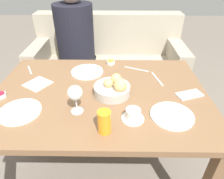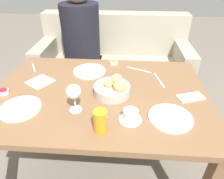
# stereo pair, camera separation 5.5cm
# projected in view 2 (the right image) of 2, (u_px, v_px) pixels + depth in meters

# --- Properties ---
(ground_plane) EXTENTS (10.00, 10.00, 0.00)m
(ground_plane) POSITION_uv_depth(u_px,v_px,m) (103.00, 165.00, 1.60)
(ground_plane) COLOR #6B6056
(dining_table) EXTENTS (1.28, 0.89, 0.72)m
(dining_table) POSITION_uv_depth(u_px,v_px,m) (101.00, 104.00, 1.26)
(dining_table) COLOR brown
(dining_table) RESTS_ON ground_plane
(couch) EXTENTS (1.60, 0.70, 0.90)m
(couch) POSITION_uv_depth(u_px,v_px,m) (114.00, 69.00, 2.30)
(couch) COLOR #9E937F
(couch) RESTS_ON ground_plane
(seated_person) EXTENTS (0.37, 0.47, 1.25)m
(seated_person) POSITION_uv_depth(u_px,v_px,m) (83.00, 57.00, 2.08)
(seated_person) COLOR #23232D
(seated_person) RESTS_ON ground_plane
(bread_basket) EXTENTS (0.21, 0.21, 0.12)m
(bread_basket) POSITION_uv_depth(u_px,v_px,m) (113.00, 88.00, 1.16)
(bread_basket) COLOR #B2ADA3
(bread_basket) RESTS_ON dining_table
(plate_near_left) EXTENTS (0.22, 0.22, 0.01)m
(plate_near_left) POSITION_uv_depth(u_px,v_px,m) (20.00, 108.00, 1.06)
(plate_near_left) COLOR white
(plate_near_left) RESTS_ON dining_table
(plate_near_right) EXTENTS (0.22, 0.22, 0.01)m
(plate_near_right) POSITION_uv_depth(u_px,v_px,m) (170.00, 118.00, 0.99)
(plate_near_right) COLOR white
(plate_near_right) RESTS_ON dining_table
(plate_far_center) EXTENTS (0.22, 0.22, 0.01)m
(plate_far_center) POSITION_uv_depth(u_px,v_px,m) (89.00, 71.00, 1.40)
(plate_far_center) COLOR white
(plate_far_center) RESTS_ON dining_table
(juice_glass) EXTENTS (0.06, 0.06, 0.12)m
(juice_glass) POSITION_uv_depth(u_px,v_px,m) (101.00, 121.00, 0.90)
(juice_glass) COLOR orange
(juice_glass) RESTS_ON dining_table
(wine_glass) EXTENTS (0.08, 0.08, 0.16)m
(wine_glass) POSITION_uv_depth(u_px,v_px,m) (74.00, 93.00, 0.99)
(wine_glass) COLOR silver
(wine_glass) RESTS_ON dining_table
(coffee_cup) EXTENTS (0.11, 0.11, 0.06)m
(coffee_cup) POSITION_uv_depth(u_px,v_px,m) (130.00, 116.00, 0.97)
(coffee_cup) COLOR white
(coffee_cup) RESTS_ON dining_table
(jam_bowl_berry) EXTENTS (0.06, 0.06, 0.03)m
(jam_bowl_berry) POSITION_uv_depth(u_px,v_px,m) (3.00, 92.00, 1.18)
(jam_bowl_berry) COLOR white
(jam_bowl_berry) RESTS_ON dining_table
(jam_bowl_honey) EXTENTS (0.06, 0.06, 0.03)m
(jam_bowl_honey) POSITION_uv_depth(u_px,v_px,m) (114.00, 62.00, 1.51)
(jam_bowl_honey) COLOR white
(jam_bowl_honey) RESTS_ON dining_table
(fork_silver) EXTENTS (0.17, 0.08, 0.00)m
(fork_silver) POSITION_uv_depth(u_px,v_px,m) (139.00, 70.00, 1.43)
(fork_silver) COLOR #B7B7BC
(fork_silver) RESTS_ON dining_table
(knife_silver) EXTENTS (0.05, 0.18, 0.00)m
(knife_silver) POSITION_uv_depth(u_px,v_px,m) (159.00, 80.00, 1.31)
(knife_silver) COLOR #B7B7BC
(knife_silver) RESTS_ON dining_table
(spoon_coffee) EXTENTS (0.08, 0.13, 0.00)m
(spoon_coffee) POSITION_uv_depth(u_px,v_px,m) (34.00, 68.00, 1.45)
(spoon_coffee) COLOR #B7B7BC
(spoon_coffee) RESTS_ON dining_table
(napkin) EXTENTS (0.19, 0.19, 0.00)m
(napkin) POSITION_uv_depth(u_px,v_px,m) (40.00, 82.00, 1.29)
(napkin) COLOR silver
(napkin) RESTS_ON dining_table
(cell_phone) EXTENTS (0.17, 0.12, 0.01)m
(cell_phone) POSITION_uv_depth(u_px,v_px,m) (191.00, 97.00, 1.14)
(cell_phone) COLOR silver
(cell_phone) RESTS_ON dining_table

